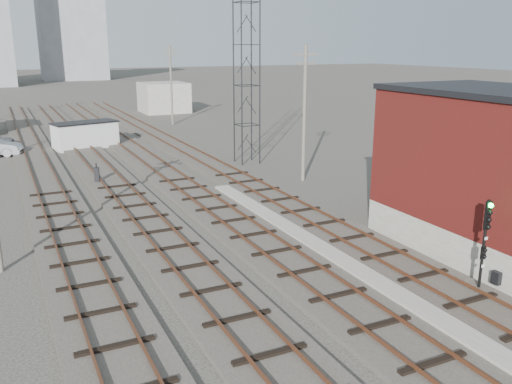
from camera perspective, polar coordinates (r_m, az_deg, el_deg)
ground at (r=64.83m, az=-14.81°, el=6.77°), size 320.00×320.00×0.00m
track_right at (r=45.37m, az=-6.53°, el=3.85°), size 3.20×90.00×0.39m
track_mid_right at (r=44.26m, az=-11.43°, el=3.36°), size 3.20×90.00×0.39m
track_mid_left at (r=43.50m, az=-16.53°, el=2.82°), size 3.20×90.00×0.39m
track_left at (r=43.09m, az=-21.77°, el=2.24°), size 3.20×90.00×0.39m
platform_curb at (r=22.91m, az=9.73°, el=-7.75°), size 0.90×28.00×0.26m
lattice_tower at (r=41.91m, az=-1.00°, el=13.20°), size 1.60×1.60×15.00m
utility_pole_right_a at (r=36.38m, az=5.12°, el=8.56°), size 1.80×0.24×9.00m
utility_pole_right_b at (r=63.95m, az=-8.93°, el=11.31°), size 1.80×0.24×9.00m
apartment_right at (r=154.43m, az=-18.89°, el=15.96°), size 16.00×12.00×26.00m
shed_right at (r=76.35m, az=-9.68°, el=9.78°), size 6.00×6.00×4.00m
signal_mast at (r=21.61m, az=22.95°, el=-4.75°), size 0.40×0.40×3.61m
switch_stand at (r=37.46m, az=-16.41°, el=1.73°), size 0.39×0.39×1.35m
site_trailer at (r=51.17m, az=-17.52°, el=5.77°), size 6.02×3.69×2.36m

